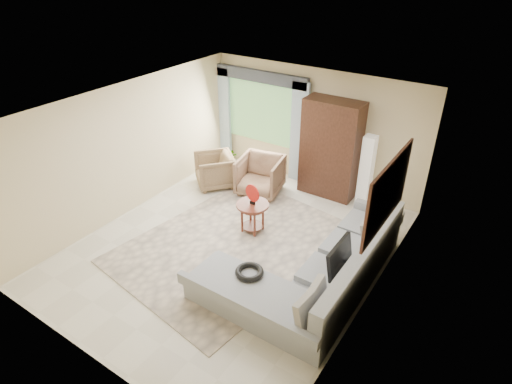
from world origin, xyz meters
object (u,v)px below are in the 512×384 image
Objects in this scene: armchair_left at (215,170)px; armoire at (331,149)px; armchair_right at (260,175)px; coffee_table at (253,217)px; sectional_sofa at (319,276)px; floor_lamp at (366,170)px; tv_screen at (340,257)px; potted_plant at (231,157)px.

armchair_left is 0.39× the size of armoire.
coffee_table is at bearing -74.02° from armchair_right.
sectional_sofa is at bearing -23.24° from coffee_table.
floor_lamp is (0.80, 0.06, -0.30)m from armoire.
floor_lamp reaches higher than sectional_sofa.
coffee_table is 0.74× the size of armchair_left.
tv_screen is 0.90× the size of armchair_left.
potted_plant is at bearing 143.85° from sectional_sofa.
tv_screen is 0.49× the size of floor_lamp.
armchair_right is (1.03, 0.29, 0.04)m from armchair_left.
floor_lamp is (2.03, 0.88, 0.33)m from armchair_right.
armchair_right reaches higher than potted_plant.
armoire is (1.23, 0.82, 0.63)m from armchair_right.
armoire is 0.86m from floor_lamp.
armoire is (-1.23, 2.90, 0.77)m from sectional_sofa.
tv_screen is 1.55× the size of potted_plant.
coffee_table is (-2.03, 0.68, -0.40)m from tv_screen.
sectional_sofa is 4.68× the size of tv_screen.
armchair_left is 1.07m from armchair_right.
coffee_table is 0.41× the size of floor_lamp.
tv_screen is at bearing -61.99° from armoire.
coffee_table is at bearing 10.00° from armchair_left.
potted_plant is (-1.31, 0.68, -0.18)m from armchair_right.
potted_plant is at bearing -176.56° from floor_lamp.
sectional_sofa is 7.25× the size of potted_plant.
sectional_sofa is 4.67m from potted_plant.
sectional_sofa is 2.31× the size of floor_lamp.
potted_plant is at bearing 135.14° from coffee_table.
armchair_right is 0.44× the size of armoire.
armchair_left is 3.29m from floor_lamp.
armchair_right is (-0.70, 1.32, 0.10)m from coffee_table.
floor_lamp is (3.34, 0.20, 0.51)m from potted_plant.
armchair_right is 0.61× the size of floor_lamp.
armchair_left is 0.90× the size of armchair_right.
potted_plant is (-2.01, 2.00, -0.08)m from coffee_table.
tv_screen reaches higher than coffee_table.
armoire is at bearing 21.89° from armchair_right.
armoire is (0.53, 2.14, 0.73)m from coffee_table.
sectional_sofa is 5.66× the size of coffee_table.
floor_lamp reaches higher than coffee_table.
sectional_sofa is 1.65× the size of armoire.
coffee_table is 2.83m from potted_plant.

